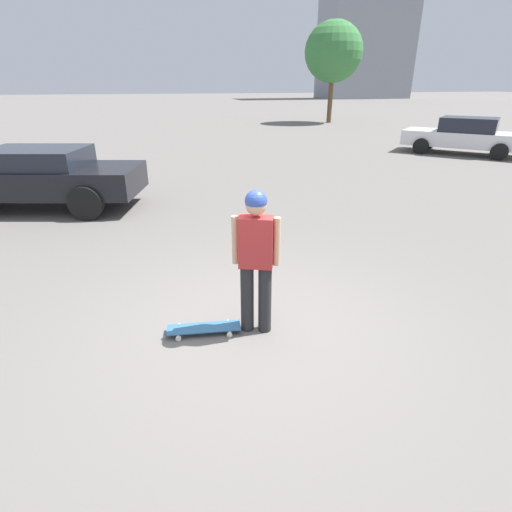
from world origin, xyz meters
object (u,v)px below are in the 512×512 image
at_px(person, 256,254).
at_px(car_parked_far, 464,135).
at_px(skateboard, 204,328).
at_px(car_parked_near, 35,176).

bearing_deg(person, car_parked_far, 62.29).
height_order(skateboard, car_parked_near, car_parked_near).
xyz_separation_m(person, car_parked_far, (-11.32, -9.96, -0.24)).
xyz_separation_m(person, skateboard, (0.60, -0.09, -0.90)).
distance_m(skateboard, car_parked_near, 6.68).
distance_m(car_parked_near, car_parked_far, 15.31).
relative_size(car_parked_near, car_parked_far, 1.11).
bearing_deg(car_parked_far, skateboard, 86.89).
bearing_deg(skateboard, person, 179.07).
height_order(car_parked_near, car_parked_far, car_parked_far).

